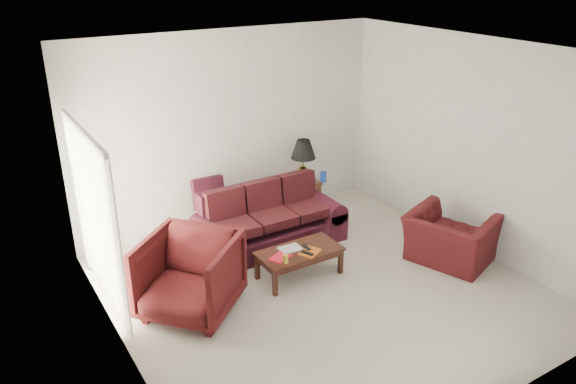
# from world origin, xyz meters

# --- Properties ---
(floor) EXTENTS (5.00, 5.00, 0.00)m
(floor) POSITION_xyz_m (0.00, 0.00, 0.00)
(floor) COLOR beige
(floor) RESTS_ON ground
(blinds) EXTENTS (0.10, 2.00, 2.16)m
(blinds) POSITION_xyz_m (-2.42, 1.30, 1.08)
(blinds) COLOR silver
(blinds) RESTS_ON ground
(sofa) EXTENTS (2.19, 0.97, 0.89)m
(sofa) POSITION_xyz_m (0.01, 1.36, 0.45)
(sofa) COLOR black
(sofa) RESTS_ON ground
(throw_pillow) EXTENTS (0.48, 0.25, 0.49)m
(throw_pillow) POSITION_xyz_m (-0.62, 2.08, 0.73)
(throw_pillow) COLOR black
(throw_pillow) RESTS_ON sofa
(end_table) EXTENTS (0.51, 0.51, 0.54)m
(end_table) POSITION_xyz_m (1.08, 2.15, 0.27)
(end_table) COLOR #52281C
(end_table) RESTS_ON ground
(table_lamp) EXTENTS (0.51, 0.51, 0.68)m
(table_lamp) POSITION_xyz_m (1.13, 2.19, 0.88)
(table_lamp) COLOR gold
(table_lamp) RESTS_ON end_table
(clock) EXTENTS (0.17, 0.11, 0.16)m
(clock) POSITION_xyz_m (0.93, 2.06, 0.61)
(clock) COLOR silver
(clock) RESTS_ON end_table
(blue_canister) EXTENTS (0.13, 0.13, 0.17)m
(blue_canister) POSITION_xyz_m (1.35, 1.94, 0.62)
(blue_canister) COLOR #1A43AC
(blue_canister) RESTS_ON end_table
(picture_frame) EXTENTS (0.22, 0.23, 0.06)m
(picture_frame) POSITION_xyz_m (0.94, 2.29, 0.63)
(picture_frame) COLOR white
(picture_frame) RESTS_ON end_table
(floor_lamp) EXTENTS (0.30, 0.30, 1.59)m
(floor_lamp) POSITION_xyz_m (-2.32, 2.13, 0.80)
(floor_lamp) COLOR white
(floor_lamp) RESTS_ON ground
(armchair_left) EXTENTS (1.49, 1.49, 0.97)m
(armchair_left) POSITION_xyz_m (-1.61, 0.45, 0.49)
(armchair_left) COLOR #3D0E0E
(armchair_left) RESTS_ON ground
(armchair_right) EXTENTS (1.26, 1.34, 0.71)m
(armchair_right) POSITION_xyz_m (1.90, -0.33, 0.35)
(armchair_right) COLOR #3E0E10
(armchair_right) RESTS_ON ground
(coffee_table) EXTENTS (1.24, 0.91, 0.39)m
(coffee_table) POSITION_xyz_m (-0.08, 0.43, 0.19)
(coffee_table) COLOR black
(coffee_table) RESTS_ON ground
(magazine_red) EXTENTS (0.32, 0.29, 0.02)m
(magazine_red) POSITION_xyz_m (-0.40, 0.39, 0.40)
(magazine_red) COLOR #B21122
(magazine_red) RESTS_ON coffee_table
(magazine_white) EXTENTS (0.29, 0.22, 0.02)m
(magazine_white) POSITION_xyz_m (-0.17, 0.52, 0.40)
(magazine_white) COLOR beige
(magazine_white) RESTS_ON coffee_table
(magazine_orange) EXTENTS (0.34, 0.31, 0.02)m
(magazine_orange) POSITION_xyz_m (-0.00, 0.31, 0.40)
(magazine_orange) COLOR #BB5416
(magazine_orange) RESTS_ON coffee_table
(remote_a) EXTENTS (0.11, 0.18, 0.02)m
(remote_a) POSITION_xyz_m (-0.06, 0.27, 0.42)
(remote_a) COLOR black
(remote_a) RESTS_ON coffee_table
(remote_b) EXTENTS (0.07, 0.17, 0.02)m
(remote_b) POSITION_xyz_m (0.01, 0.41, 0.42)
(remote_b) COLOR black
(remote_b) RESTS_ON coffee_table
(yellow_glass) EXTENTS (0.07, 0.07, 0.11)m
(yellow_glass) POSITION_xyz_m (-0.41, 0.25, 0.45)
(yellow_glass) COLOR gold
(yellow_glass) RESTS_ON coffee_table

